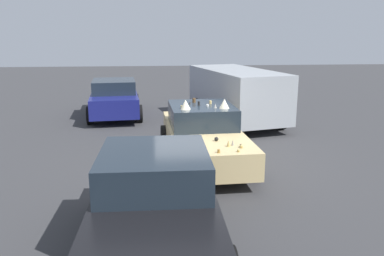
{
  "coord_description": "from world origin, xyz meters",
  "views": [
    {
      "loc": [
        -9.53,
        1.21,
        3.26
      ],
      "look_at": [
        0.0,
        0.3,
        0.9
      ],
      "focal_mm": 36.39,
      "sensor_mm": 36.0,
      "label": 1
    }
  ],
  "objects_px": {
    "art_car_decorated": "(203,134)",
    "parked_van_far_left": "(236,93)",
    "parked_sedan_behind_right": "(114,98)",
    "parked_sedan_row_back_center": "(155,201)"
  },
  "relations": [
    {
      "from": "parked_van_far_left",
      "to": "parked_sedan_row_back_center",
      "type": "relative_size",
      "value": 1.31
    },
    {
      "from": "parked_van_far_left",
      "to": "parked_sedan_behind_right",
      "type": "relative_size",
      "value": 1.16
    },
    {
      "from": "parked_van_far_left",
      "to": "art_car_decorated",
      "type": "bearing_deg",
      "value": -35.08
    },
    {
      "from": "art_car_decorated",
      "to": "parked_sedan_row_back_center",
      "type": "xyz_separation_m",
      "value": [
        -4.06,
        1.25,
        0.04
      ]
    },
    {
      "from": "art_car_decorated",
      "to": "parked_van_far_left",
      "type": "xyz_separation_m",
      "value": [
        4.29,
        -1.75,
        0.4
      ]
    },
    {
      "from": "parked_van_far_left",
      "to": "parked_sedan_row_back_center",
      "type": "bearing_deg",
      "value": -32.68
    },
    {
      "from": "art_car_decorated",
      "to": "parked_van_far_left",
      "type": "bearing_deg",
      "value": 155.59
    },
    {
      "from": "parked_van_far_left",
      "to": "parked_sedan_row_back_center",
      "type": "xyz_separation_m",
      "value": [
        -8.35,
        3.0,
        -0.37
      ]
    },
    {
      "from": "parked_van_far_left",
      "to": "parked_sedan_row_back_center",
      "type": "height_order",
      "value": "parked_van_far_left"
    },
    {
      "from": "parked_van_far_left",
      "to": "parked_sedan_behind_right",
      "type": "xyz_separation_m",
      "value": [
        1.57,
        4.57,
        -0.37
      ]
    }
  ]
}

